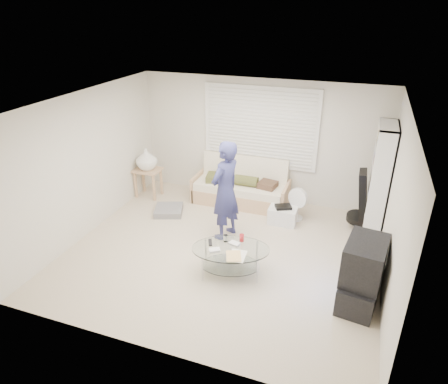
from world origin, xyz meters
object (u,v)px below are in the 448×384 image
at_px(bookshelf, 379,180).
at_px(tv_unit, 362,274).
at_px(futon_sofa, 241,189).
at_px(coffee_table, 230,253).

height_order(bookshelf, tv_unit, bookshelf).
relative_size(futon_sofa, bookshelf, 0.98).
height_order(tv_unit, coffee_table, tv_unit).
distance_m(bookshelf, coffee_table, 2.97).
xyz_separation_m(bookshelf, tv_unit, (-0.13, -2.12, -0.52)).
bearing_deg(coffee_table, futon_sofa, 103.56).
height_order(bookshelf, coffee_table, bookshelf).
bearing_deg(futon_sofa, coffee_table, -76.44).
height_order(futon_sofa, bookshelf, bookshelf).
bearing_deg(futon_sofa, tv_unit, -44.17).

